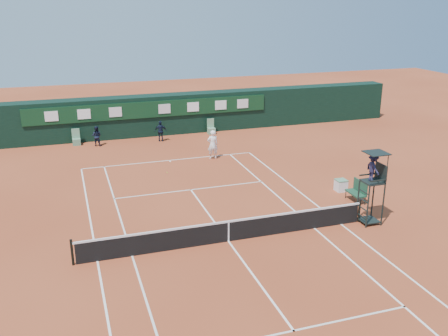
# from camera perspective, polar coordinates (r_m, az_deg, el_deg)

# --- Properties ---
(ground) EXTENTS (90.00, 90.00, 0.00)m
(ground) POSITION_cam_1_polar(r_m,az_deg,el_deg) (21.60, 0.51, -8.38)
(ground) COLOR #A64727
(ground) RESTS_ON ground
(court_lines) EXTENTS (11.05, 23.85, 0.01)m
(court_lines) POSITION_cam_1_polar(r_m,az_deg,el_deg) (21.60, 0.51, -8.37)
(court_lines) COLOR silver
(court_lines) RESTS_ON ground
(tennis_net) EXTENTS (12.90, 0.10, 1.10)m
(tennis_net) POSITION_cam_1_polar(r_m,az_deg,el_deg) (21.37, 0.51, -7.17)
(tennis_net) COLOR black
(tennis_net) RESTS_ON ground
(back_wall) EXTENTS (40.00, 1.65, 3.00)m
(back_wall) POSITION_cam_1_polar(r_m,az_deg,el_deg) (38.37, -8.52, 6.00)
(back_wall) COLOR black
(back_wall) RESTS_ON ground
(linesman_chair_left) EXTENTS (0.55, 0.50, 1.15)m
(linesman_chair_left) POSITION_cam_1_polar(r_m,az_deg,el_deg) (36.94, -16.51, 3.02)
(linesman_chair_left) COLOR #578664
(linesman_chair_left) RESTS_ON ground
(linesman_chair_right) EXTENTS (0.55, 0.50, 1.15)m
(linesman_chair_right) POSITION_cam_1_polar(r_m,az_deg,el_deg) (38.45, -1.47, 4.40)
(linesman_chair_right) COLOR #639771
(linesman_chair_right) RESTS_ON ground
(umpire_chair) EXTENTS (0.96, 0.95, 3.42)m
(umpire_chair) POSITION_cam_1_polar(r_m,az_deg,el_deg) (23.31, 16.68, -0.55)
(umpire_chair) COLOR black
(umpire_chair) RESTS_ON ground
(player_bench) EXTENTS (0.56, 1.20, 1.10)m
(player_bench) POSITION_cam_1_polar(r_m,az_deg,el_deg) (26.35, 15.03, -2.48)
(player_bench) COLOR #1A422C
(player_bench) RESTS_ON ground
(tennis_bag) EXTENTS (0.56, 0.92, 0.32)m
(tennis_bag) POSITION_cam_1_polar(r_m,az_deg,el_deg) (24.94, 14.16, -4.71)
(tennis_bag) COLOR black
(tennis_bag) RESTS_ON ground
(cooler) EXTENTS (0.57, 0.57, 0.65)m
(cooler) POSITION_cam_1_polar(r_m,az_deg,el_deg) (27.63, 13.21, -1.93)
(cooler) COLOR white
(cooler) RESTS_ON ground
(tennis_ball) EXTENTS (0.06, 0.06, 0.06)m
(tennis_ball) POSITION_cam_1_polar(r_m,az_deg,el_deg) (29.92, -6.52, -0.53)
(tennis_ball) COLOR #A9CA2F
(tennis_ball) RESTS_ON ground
(player) EXTENTS (0.71, 0.48, 1.90)m
(player) POSITION_cam_1_polar(r_m,az_deg,el_deg) (32.17, -1.31, 2.69)
(player) COLOR white
(player) RESTS_ON ground
(ball_kid_left) EXTENTS (0.85, 0.77, 1.42)m
(ball_kid_left) POSITION_cam_1_polar(r_m,az_deg,el_deg) (36.24, -14.35, 3.56)
(ball_kid_left) COLOR black
(ball_kid_left) RESTS_ON ground
(ball_kid_right) EXTENTS (0.94, 0.52, 1.51)m
(ball_kid_right) POSITION_cam_1_polar(r_m,az_deg,el_deg) (36.54, -7.25, 4.20)
(ball_kid_right) COLOR black
(ball_kid_right) RESTS_ON ground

